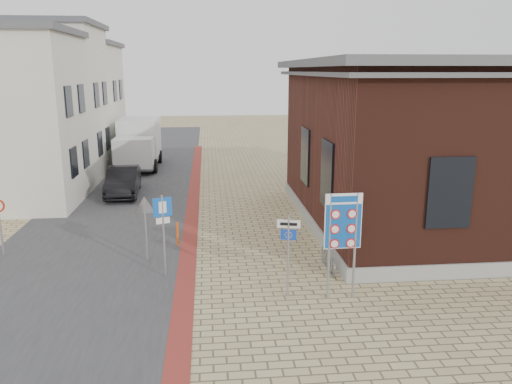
{
  "coord_description": "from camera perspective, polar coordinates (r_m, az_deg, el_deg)",
  "views": [
    {
      "loc": [
        -1.22,
        -12.92,
        6.38
      ],
      "look_at": [
        0.45,
        4.09,
        2.2
      ],
      "focal_mm": 35.0,
      "sensor_mm": 36.0,
      "label": 1
    }
  ],
  "objects": [
    {
      "name": "bollard",
      "position": [
        18.77,
        -8.96,
        -4.8
      ],
      "size": [
        0.11,
        0.11,
        0.93
      ],
      "primitive_type": "cylinder",
      "rotation": [
        0.0,
        0.0,
        0.32
      ],
      "color": "#FF570D",
      "rests_on": "ground"
    },
    {
      "name": "ground",
      "position": [
        14.46,
        -0.19,
        -12.44
      ],
      "size": [
        120.0,
        120.0,
        0.0
      ],
      "primitive_type": "plane",
      "color": "tan",
      "rests_on": "ground"
    },
    {
      "name": "border_sign",
      "position": [
        14.11,
        9.92,
        -3.53
      ],
      "size": [
        1.06,
        0.09,
        3.1
      ],
      "rotation": [
        0.0,
        0.0,
        0.02
      ],
      "color": "gray",
      "rests_on": "ground"
    },
    {
      "name": "yield_sign",
      "position": [
        17.21,
        -12.58,
        -2.37
      ],
      "size": [
        0.79,
        0.23,
        2.25
      ],
      "rotation": [
        0.0,
        0.0,
        0.21
      ],
      "color": "gray",
      "rests_on": "ground"
    },
    {
      "name": "road_strip",
      "position": [
        28.96,
        -13.96,
        0.63
      ],
      "size": [
        7.0,
        60.0,
        0.02
      ],
      "primitive_type": "cube",
      "color": "#38383A",
      "rests_on": "ground"
    },
    {
      "name": "townhouse_mid",
      "position": [
        32.48,
        -23.44,
        9.44
      ],
      "size": [
        7.4,
        6.4,
        9.1
      ],
      "color": "beige",
      "rests_on": "ground"
    },
    {
      "name": "essen_sign",
      "position": [
        14.22,
        3.72,
        -5.82
      ],
      "size": [
        0.65,
        0.19,
        2.45
      ],
      "rotation": [
        0.0,
        0.0,
        -0.24
      ],
      "color": "gray",
      "rests_on": "ground"
    },
    {
      "name": "bike_rack",
      "position": [
        16.76,
        8.22,
        -7.81
      ],
      "size": [
        0.08,
        1.8,
        0.6
      ],
      "color": "slate",
      "rests_on": "ground"
    },
    {
      "name": "curb_strip",
      "position": [
        23.8,
        -7.28,
        -1.88
      ],
      "size": [
        0.6,
        40.0,
        0.02
      ],
      "primitive_type": "cube",
      "color": "maroon",
      "rests_on": "ground"
    },
    {
      "name": "parking_sign",
      "position": [
        15.66,
        -10.58,
        -3.35
      ],
      "size": [
        0.57,
        0.23,
        2.68
      ],
      "rotation": [
        0.0,
        0.0,
        0.34
      ],
      "color": "gray",
      "rests_on": "ground"
    },
    {
      "name": "townhouse_far",
      "position": [
        38.26,
        -20.69,
        9.57
      ],
      "size": [
        7.4,
        6.4,
        8.3
      ],
      "color": "beige",
      "rests_on": "ground"
    },
    {
      "name": "box_truck",
      "position": [
        34.25,
        -13.27,
        5.46
      ],
      "size": [
        2.67,
        6.16,
        3.21
      ],
      "rotation": [
        0.0,
        0.0,
        0.0
      ],
      "color": "slate",
      "rests_on": "ground"
    },
    {
      "name": "sedan",
      "position": [
        27.02,
        -14.95,
        1.2
      ],
      "size": [
        1.79,
        4.51,
        1.46
      ],
      "primitive_type": "imported",
      "rotation": [
        0.0,
        0.0,
        0.06
      ],
      "color": "black",
      "rests_on": "ground"
    },
    {
      "name": "townhouse_near",
      "position": [
        26.86,
        -27.17,
        7.53
      ],
      "size": [
        7.4,
        6.4,
        8.3
      ],
      "color": "beige",
      "rests_on": "ground"
    },
    {
      "name": "brick_building",
      "position": [
        22.57,
        21.46,
        5.43
      ],
      "size": [
        13.0,
        13.0,
        6.8
      ],
      "color": "gray",
      "rests_on": "ground"
    }
  ]
}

